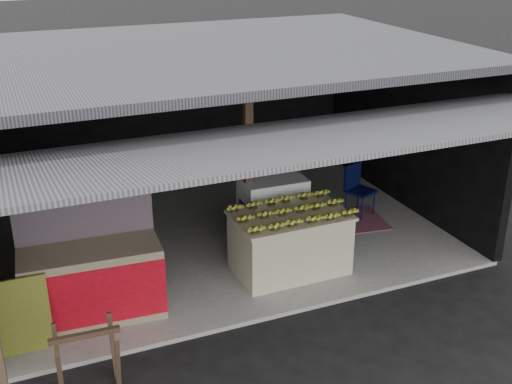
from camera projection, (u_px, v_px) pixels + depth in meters
name	position (u px, v px, depth m)	size (l,w,h in m)	color
ground	(283.00, 317.00, 8.23)	(80.00, 80.00, 0.00)	black
concrete_slab	(217.00, 234.00, 10.35)	(7.00, 5.00, 0.06)	gray
shophouse	(207.00, 105.00, 9.81)	(7.40, 7.29, 3.02)	black
banana_table	(290.00, 242.00, 9.06)	(1.61, 1.00, 0.88)	beige
banana_pile	(291.00, 208.00, 8.85)	(1.48, 0.89, 0.17)	gold
white_crate	(273.00, 210.00, 9.85)	(0.97, 0.68, 1.06)	white
neighbor_stall	(92.00, 279.00, 7.98)	(1.75, 0.87, 1.75)	#998466
green_signboard	(22.00, 316.00, 7.32)	(0.62, 0.04, 0.94)	black
sawhorse	(87.00, 354.00, 6.80)	(0.74, 0.66, 0.72)	#483224
water_barrel	(335.00, 238.00, 9.64)	(0.33, 0.33, 0.49)	navy
plastic_chair	(357.00, 185.00, 10.84)	(0.54, 0.54, 0.88)	#090E35
magenta_rug	(339.00, 221.00, 10.72)	(1.50, 1.00, 0.01)	maroon
picture_frames	(162.00, 87.00, 11.58)	(1.62, 0.04, 0.46)	black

